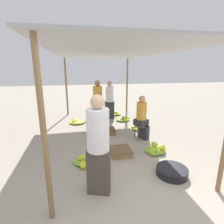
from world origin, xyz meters
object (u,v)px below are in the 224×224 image
at_px(vendor_seated, 142,117).
at_px(shopper_walking_mid, 98,102).
at_px(banana_pile_right_0, 124,119).
at_px(shopper_walking_far, 110,99).
at_px(crate_near, 121,152).
at_px(banana_pile_right_1, 156,150).
at_px(vendor_foreground, 98,145).
at_px(banana_pile_right_2, 114,114).
at_px(basin_black, 172,171).
at_px(crate_mid, 107,131).
at_px(banana_pile_right_3, 137,128).
at_px(banana_pile_left_0, 85,160).
at_px(stool, 141,128).
at_px(banana_pile_left_1, 77,122).

xyz_separation_m(vendor_seated, shopper_walking_mid, (-1.12, 1.77, 0.17)).
distance_m(banana_pile_right_0, shopper_walking_far, 1.01).
distance_m(crate_near, shopper_walking_mid, 2.77).
xyz_separation_m(banana_pile_right_0, banana_pile_right_1, (0.08, -2.87, 0.01)).
height_order(vendor_foreground, banana_pile_right_0, vendor_foreground).
relative_size(vendor_foreground, banana_pile_right_2, 2.68).
distance_m(crate_near, shopper_walking_far, 3.32).
distance_m(basin_black, crate_mid, 2.71).
relative_size(banana_pile_right_3, crate_mid, 1.11).
height_order(banana_pile_left_0, shopper_walking_mid, shopper_walking_mid).
bearing_deg(basin_black, banana_pile_left_0, 155.34).
bearing_deg(banana_pile_right_0, vendor_seated, -88.81).
bearing_deg(crate_near, banana_pile_right_2, 80.45).
height_order(vendor_seated, banana_pile_right_1, vendor_seated).
height_order(stool, banana_pile_right_1, stool).
bearing_deg(vendor_foreground, vendor_seated, 53.07).
relative_size(vendor_seated, banana_pile_right_0, 2.24).
xyz_separation_m(banana_pile_left_0, crate_mid, (0.82, 1.75, 0.01)).
xyz_separation_m(banana_pile_right_1, shopper_walking_mid, (-1.16, 2.73, 0.78)).
distance_m(banana_pile_left_1, banana_pile_right_1, 3.53).
xyz_separation_m(vendor_seated, basin_black, (-0.06, -1.91, -0.63)).
relative_size(banana_pile_right_1, crate_near, 1.10).
height_order(vendor_foreground, crate_near, vendor_foreground).
bearing_deg(vendor_seated, banana_pile_left_1, 134.31).
bearing_deg(banana_pile_left_0, shopper_walking_mid, 76.98).
bearing_deg(shopper_walking_mid, vendor_foreground, -96.86).
bearing_deg(shopper_walking_mid, basin_black, -73.90).
xyz_separation_m(stool, banana_pile_right_0, (-0.02, 1.90, -0.27)).
height_order(vendor_seated, banana_pile_left_0, vendor_seated).
distance_m(banana_pile_right_1, crate_near, 0.91).
height_order(banana_pile_right_1, shopper_walking_far, shopper_walking_far).
bearing_deg(banana_pile_right_0, stool, -89.34).
bearing_deg(banana_pile_right_1, stool, 93.35).
relative_size(vendor_seated, basin_black, 2.12).
distance_m(banana_pile_left_0, banana_pile_right_0, 3.50).
bearing_deg(banana_pile_right_2, crate_mid, -108.05).
xyz_separation_m(stool, basin_black, (-0.04, -1.92, -0.28)).
bearing_deg(crate_near, basin_black, -51.78).
bearing_deg(banana_pile_left_1, shopper_walking_mid, -14.16).
distance_m(banana_pile_right_1, banana_pile_right_3, 1.72).
height_order(stool, banana_pile_right_3, stool).
relative_size(vendor_foreground, banana_pile_right_1, 3.12).
bearing_deg(vendor_foreground, crate_near, 59.85).
bearing_deg(stool, banana_pile_right_2, 94.50).
distance_m(basin_black, crate_near, 1.32).
distance_m(banana_pile_right_0, crate_near, 2.91).
relative_size(basin_black, crate_near, 1.25).
bearing_deg(vendor_seated, banana_pile_right_0, 91.19).
relative_size(banana_pile_left_0, banana_pile_right_3, 0.97).
xyz_separation_m(stool, vendor_seated, (0.02, -0.01, 0.35)).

